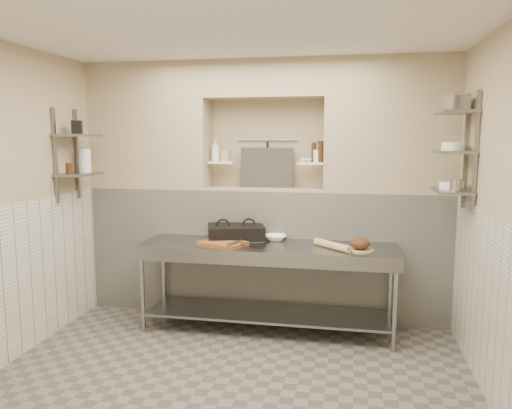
% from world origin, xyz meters
% --- Properties ---
extents(floor, '(4.00, 3.90, 0.10)m').
position_xyz_m(floor, '(0.00, 0.00, -0.05)').
color(floor, '#67615B').
rests_on(floor, ground).
extents(ceiling, '(4.00, 3.90, 0.10)m').
position_xyz_m(ceiling, '(0.00, 0.00, 2.85)').
color(ceiling, silver).
rests_on(ceiling, ground).
extents(wall_back, '(4.00, 0.10, 2.80)m').
position_xyz_m(wall_back, '(0.00, 2.00, 1.40)').
color(wall_back, tan).
rests_on(wall_back, ground).
extents(wall_front, '(4.00, 0.10, 2.80)m').
position_xyz_m(wall_front, '(0.00, -2.00, 1.40)').
color(wall_front, tan).
rests_on(wall_front, ground).
extents(backwall_lower, '(4.00, 0.40, 1.40)m').
position_xyz_m(backwall_lower, '(0.00, 1.75, 0.70)').
color(backwall_lower, silver).
rests_on(backwall_lower, floor).
extents(alcove_sill, '(1.30, 0.40, 0.02)m').
position_xyz_m(alcove_sill, '(0.00, 1.75, 1.41)').
color(alcove_sill, tan).
rests_on(alcove_sill, backwall_lower).
extents(backwall_pillar_left, '(1.35, 0.40, 1.40)m').
position_xyz_m(backwall_pillar_left, '(-1.33, 1.75, 2.10)').
color(backwall_pillar_left, tan).
rests_on(backwall_pillar_left, backwall_lower).
extents(backwall_pillar_right, '(1.35, 0.40, 1.40)m').
position_xyz_m(backwall_pillar_right, '(1.33, 1.75, 2.10)').
color(backwall_pillar_right, tan).
rests_on(backwall_pillar_right, backwall_lower).
extents(backwall_header, '(1.30, 0.40, 0.40)m').
position_xyz_m(backwall_header, '(0.00, 1.75, 2.60)').
color(backwall_header, tan).
rests_on(backwall_header, backwall_lower).
extents(wainscot_left, '(0.02, 3.90, 1.40)m').
position_xyz_m(wainscot_left, '(-1.99, 0.00, 0.70)').
color(wainscot_left, silver).
rests_on(wainscot_left, floor).
extents(wainscot_right, '(0.02, 3.90, 1.40)m').
position_xyz_m(wainscot_right, '(1.99, 0.00, 0.70)').
color(wainscot_right, silver).
rests_on(wainscot_right, floor).
extents(alcove_shelf_left, '(0.28, 0.16, 0.02)m').
position_xyz_m(alcove_shelf_left, '(-0.50, 1.75, 1.70)').
color(alcove_shelf_left, white).
rests_on(alcove_shelf_left, backwall_lower).
extents(alcove_shelf_right, '(0.28, 0.16, 0.02)m').
position_xyz_m(alcove_shelf_right, '(0.50, 1.75, 1.70)').
color(alcove_shelf_right, white).
rests_on(alcove_shelf_right, backwall_lower).
extents(utensil_rail, '(0.70, 0.02, 0.02)m').
position_xyz_m(utensil_rail, '(0.00, 1.92, 1.95)').
color(utensil_rail, gray).
rests_on(utensil_rail, wall_back).
extents(hanging_steel, '(0.02, 0.02, 0.30)m').
position_xyz_m(hanging_steel, '(0.00, 1.90, 1.78)').
color(hanging_steel, black).
rests_on(hanging_steel, utensil_rail).
extents(splash_panel, '(0.60, 0.08, 0.45)m').
position_xyz_m(splash_panel, '(0.00, 1.85, 1.64)').
color(splash_panel, '#383330').
rests_on(splash_panel, alcove_sill).
extents(shelf_rail_left_a, '(0.03, 0.03, 0.95)m').
position_xyz_m(shelf_rail_left_a, '(-1.98, 1.25, 1.80)').
color(shelf_rail_left_a, slate).
rests_on(shelf_rail_left_a, wall_left).
extents(shelf_rail_left_b, '(0.03, 0.03, 0.95)m').
position_xyz_m(shelf_rail_left_b, '(-1.98, 0.85, 1.80)').
color(shelf_rail_left_b, slate).
rests_on(shelf_rail_left_b, wall_left).
extents(wall_shelf_left_lower, '(0.30, 0.50, 0.02)m').
position_xyz_m(wall_shelf_left_lower, '(-1.84, 1.05, 1.60)').
color(wall_shelf_left_lower, slate).
rests_on(wall_shelf_left_lower, wall_left).
extents(wall_shelf_left_upper, '(0.30, 0.50, 0.03)m').
position_xyz_m(wall_shelf_left_upper, '(-1.84, 1.05, 2.00)').
color(wall_shelf_left_upper, slate).
rests_on(wall_shelf_left_upper, wall_left).
extents(shelf_rail_right_a, '(0.03, 0.03, 1.05)m').
position_xyz_m(shelf_rail_right_a, '(1.98, 1.25, 1.85)').
color(shelf_rail_right_a, slate).
rests_on(shelf_rail_right_a, wall_right).
extents(shelf_rail_right_b, '(0.03, 0.03, 1.05)m').
position_xyz_m(shelf_rail_right_b, '(1.98, 0.85, 1.85)').
color(shelf_rail_right_b, slate).
rests_on(shelf_rail_right_b, wall_right).
extents(wall_shelf_right_lower, '(0.30, 0.50, 0.02)m').
position_xyz_m(wall_shelf_right_lower, '(1.84, 1.05, 1.50)').
color(wall_shelf_right_lower, slate).
rests_on(wall_shelf_right_lower, wall_right).
extents(wall_shelf_right_mid, '(0.30, 0.50, 0.02)m').
position_xyz_m(wall_shelf_right_mid, '(1.84, 1.05, 1.85)').
color(wall_shelf_right_mid, slate).
rests_on(wall_shelf_right_mid, wall_right).
extents(wall_shelf_right_upper, '(0.30, 0.50, 0.03)m').
position_xyz_m(wall_shelf_right_upper, '(1.84, 1.05, 2.20)').
color(wall_shelf_right_upper, slate).
rests_on(wall_shelf_right_upper, wall_right).
extents(prep_table, '(2.60, 0.70, 0.90)m').
position_xyz_m(prep_table, '(0.12, 1.18, 0.64)').
color(prep_table, gray).
rests_on(prep_table, floor).
extents(panini_press, '(0.68, 0.58, 0.16)m').
position_xyz_m(panini_press, '(-0.25, 1.37, 0.98)').
color(panini_press, black).
rests_on(panini_press, prep_table).
extents(cutting_board, '(0.52, 0.45, 0.04)m').
position_xyz_m(cutting_board, '(-0.31, 1.08, 0.92)').
color(cutting_board, brown).
rests_on(cutting_board, prep_table).
extents(knife_blade, '(0.23, 0.12, 0.01)m').
position_xyz_m(knife_blade, '(-0.00, 1.05, 0.95)').
color(knife_blade, gray).
rests_on(knife_blade, cutting_board).
extents(tongs, '(0.10, 0.25, 0.02)m').
position_xyz_m(tongs, '(-0.17, 0.99, 0.96)').
color(tongs, gray).
rests_on(tongs, cutting_board).
extents(mixing_bowl, '(0.26, 0.26, 0.06)m').
position_xyz_m(mixing_bowl, '(0.17, 1.44, 0.93)').
color(mixing_bowl, white).
rests_on(mixing_bowl, prep_table).
extents(rolling_pin, '(0.38, 0.38, 0.07)m').
position_xyz_m(rolling_pin, '(0.77, 1.13, 0.94)').
color(rolling_pin, tan).
rests_on(rolling_pin, prep_table).
extents(bread_board, '(0.26, 0.26, 0.02)m').
position_xyz_m(bread_board, '(1.04, 1.10, 0.91)').
color(bread_board, tan).
rests_on(bread_board, prep_table).
extents(bread_loaf, '(0.19, 0.19, 0.11)m').
position_xyz_m(bread_loaf, '(1.04, 1.10, 0.97)').
color(bread_loaf, '#4C2D19').
rests_on(bread_loaf, bread_board).
extents(bottle_soap, '(0.11, 0.11, 0.25)m').
position_xyz_m(bottle_soap, '(-0.57, 1.76, 1.84)').
color(bottle_soap, white).
rests_on(bottle_soap, alcove_shelf_left).
extents(jar_alcove, '(0.08, 0.08, 0.12)m').
position_xyz_m(jar_alcove, '(-0.45, 1.77, 1.77)').
color(jar_alcove, tan).
rests_on(jar_alcove, alcove_shelf_left).
extents(bowl_alcove, '(0.15, 0.15, 0.04)m').
position_xyz_m(bowl_alcove, '(0.45, 1.72, 1.73)').
color(bowl_alcove, white).
rests_on(bowl_alcove, alcove_shelf_right).
extents(condiment_a, '(0.06, 0.06, 0.23)m').
position_xyz_m(condiment_a, '(0.61, 1.74, 1.83)').
color(condiment_a, '#371E10').
rests_on(condiment_a, alcove_shelf_right).
extents(condiment_b, '(0.05, 0.05, 0.21)m').
position_xyz_m(condiment_b, '(0.53, 1.79, 1.82)').
color(condiment_b, '#371E10').
rests_on(condiment_b, alcove_shelf_right).
extents(condiment_c, '(0.08, 0.08, 0.13)m').
position_xyz_m(condiment_c, '(0.57, 1.76, 1.78)').
color(condiment_c, white).
rests_on(condiment_c, alcove_shelf_right).
extents(jug_left, '(0.12, 0.12, 0.25)m').
position_xyz_m(jug_left, '(-1.84, 1.17, 1.74)').
color(jug_left, white).
rests_on(jug_left, wall_shelf_left_lower).
extents(jar_left, '(0.08, 0.08, 0.11)m').
position_xyz_m(jar_left, '(-1.84, 0.87, 1.67)').
color(jar_left, '#371E10').
rests_on(jar_left, wall_shelf_left_lower).
extents(box_left_upper, '(0.13, 0.13, 0.14)m').
position_xyz_m(box_left_upper, '(-1.84, 1.05, 2.08)').
color(box_left_upper, black).
rests_on(box_left_upper, wall_shelf_left_upper).
extents(bowl_right, '(0.22, 0.22, 0.06)m').
position_xyz_m(bowl_right, '(1.84, 1.10, 1.54)').
color(bowl_right, white).
rests_on(bowl_right, wall_shelf_right_lower).
extents(canister_right, '(0.10, 0.10, 0.10)m').
position_xyz_m(canister_right, '(1.84, 0.91, 1.56)').
color(canister_right, gray).
rests_on(canister_right, wall_shelf_right_lower).
extents(bowl_right_mid, '(0.20, 0.20, 0.07)m').
position_xyz_m(bowl_right_mid, '(1.84, 1.13, 1.90)').
color(bowl_right_mid, white).
rests_on(bowl_right_mid, wall_shelf_right_mid).
extents(basket_right, '(0.24, 0.26, 0.14)m').
position_xyz_m(basket_right, '(1.84, 1.12, 2.28)').
color(basket_right, gray).
rests_on(basket_right, wall_shelf_right_upper).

